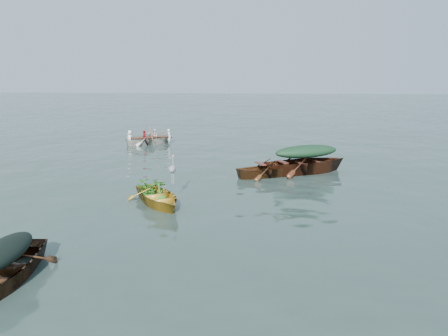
{
  "coord_description": "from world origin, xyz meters",
  "views": [
    {
      "loc": [
        0.69,
        -12.14,
        4.11
      ],
      "look_at": [
        -0.63,
        3.98,
        0.5
      ],
      "focal_mm": 35.0,
      "sensor_mm": 36.0,
      "label": 1
    }
  ],
  "objects_px": {
    "yellow_dinghy": "(158,204)",
    "heron": "(173,174)",
    "dark_covered_boat": "(6,282)",
    "rowed_boat": "(150,144)",
    "green_tarp_boat": "(305,173)",
    "open_wooden_boat": "(271,176)"
  },
  "relations": [
    {
      "from": "yellow_dinghy",
      "to": "heron",
      "type": "relative_size",
      "value": 3.6
    },
    {
      "from": "dark_covered_boat",
      "to": "rowed_boat",
      "type": "distance_m",
      "value": 16.67
    },
    {
      "from": "green_tarp_boat",
      "to": "yellow_dinghy",
      "type": "bearing_deg",
      "value": 107.76
    },
    {
      "from": "open_wooden_boat",
      "to": "dark_covered_boat",
      "type": "bearing_deg",
      "value": 124.58
    },
    {
      "from": "yellow_dinghy",
      "to": "green_tarp_boat",
      "type": "xyz_separation_m",
      "value": [
        5.08,
        4.73,
        0.0
      ]
    },
    {
      "from": "dark_covered_boat",
      "to": "rowed_boat",
      "type": "xyz_separation_m",
      "value": [
        -1.24,
        16.62,
        0.0
      ]
    },
    {
      "from": "rowed_boat",
      "to": "yellow_dinghy",
      "type": "bearing_deg",
      "value": 167.51
    },
    {
      "from": "rowed_boat",
      "to": "heron",
      "type": "relative_size",
      "value": 4.1
    },
    {
      "from": "open_wooden_boat",
      "to": "heron",
      "type": "distance_m",
      "value": 5.01
    },
    {
      "from": "yellow_dinghy",
      "to": "green_tarp_boat",
      "type": "distance_m",
      "value": 6.94
    },
    {
      "from": "rowed_boat",
      "to": "open_wooden_boat",
      "type": "bearing_deg",
      "value": -164.68
    },
    {
      "from": "dark_covered_boat",
      "to": "heron",
      "type": "xyz_separation_m",
      "value": [
        2.26,
        5.71,
        0.91
      ]
    },
    {
      "from": "open_wooden_boat",
      "to": "heron",
      "type": "xyz_separation_m",
      "value": [
        -3.24,
        -3.71,
        0.91
      ]
    },
    {
      "from": "rowed_boat",
      "to": "heron",
      "type": "distance_m",
      "value": 11.49
    },
    {
      "from": "open_wooden_boat",
      "to": "heron",
      "type": "relative_size",
      "value": 4.34
    },
    {
      "from": "open_wooden_boat",
      "to": "rowed_boat",
      "type": "height_order",
      "value": "open_wooden_boat"
    },
    {
      "from": "dark_covered_boat",
      "to": "green_tarp_boat",
      "type": "relative_size",
      "value": 0.73
    },
    {
      "from": "yellow_dinghy",
      "to": "open_wooden_boat",
      "type": "bearing_deg",
      "value": 13.41
    },
    {
      "from": "heron",
      "to": "dark_covered_boat",
      "type": "bearing_deg",
      "value": -146.16
    },
    {
      "from": "yellow_dinghy",
      "to": "dark_covered_boat",
      "type": "relative_size",
      "value": 0.89
    },
    {
      "from": "green_tarp_boat",
      "to": "open_wooden_boat",
      "type": "height_order",
      "value": "green_tarp_boat"
    },
    {
      "from": "yellow_dinghy",
      "to": "rowed_boat",
      "type": "bearing_deg",
      "value": 70.68
    }
  ]
}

